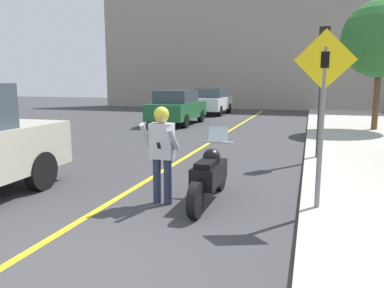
{
  "coord_description": "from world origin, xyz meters",
  "views": [
    {
      "loc": [
        2.69,
        -3.2,
        2.11
      ],
      "look_at": [
        0.68,
        3.14,
        0.99
      ],
      "focal_mm": 35.0,
      "sensor_mm": 36.0,
      "label": 1
    }
  ],
  "objects_px": {
    "person_biker": "(162,145)",
    "crossing_sign": "(323,103)",
    "street_tree": "(381,39)",
    "parked_car_green": "(177,107)",
    "parked_car_white": "(212,101)",
    "traffic_light": "(323,67)",
    "motorcycle": "(209,175)"
  },
  "relations": [
    {
      "from": "street_tree",
      "to": "parked_car_green",
      "type": "xyz_separation_m",
      "value": [
        -8.83,
        0.29,
        -2.93
      ]
    },
    {
      "from": "person_biker",
      "to": "street_tree",
      "type": "relative_size",
      "value": 0.33
    },
    {
      "from": "parked_car_white",
      "to": "parked_car_green",
      "type": "bearing_deg",
      "value": -91.76
    },
    {
      "from": "person_biker",
      "to": "crossing_sign",
      "type": "distance_m",
      "value": 2.68
    },
    {
      "from": "traffic_light",
      "to": "parked_car_white",
      "type": "height_order",
      "value": "traffic_light"
    },
    {
      "from": "motorcycle",
      "to": "person_biker",
      "type": "distance_m",
      "value": 0.99
    },
    {
      "from": "motorcycle",
      "to": "person_biker",
      "type": "relative_size",
      "value": 1.29
    },
    {
      "from": "street_tree",
      "to": "parked_car_green",
      "type": "relative_size",
      "value": 1.24
    },
    {
      "from": "parked_car_green",
      "to": "parked_car_white",
      "type": "height_order",
      "value": "same"
    },
    {
      "from": "person_biker",
      "to": "crossing_sign",
      "type": "bearing_deg",
      "value": 4.9
    },
    {
      "from": "person_biker",
      "to": "crossing_sign",
      "type": "height_order",
      "value": "crossing_sign"
    },
    {
      "from": "parked_car_white",
      "to": "crossing_sign",
      "type": "bearing_deg",
      "value": -70.25
    },
    {
      "from": "person_biker",
      "to": "street_tree",
      "type": "bearing_deg",
      "value": 66.19
    },
    {
      "from": "motorcycle",
      "to": "parked_car_green",
      "type": "bearing_deg",
      "value": 112.49
    },
    {
      "from": "person_biker",
      "to": "crossing_sign",
      "type": "xyz_separation_m",
      "value": [
        2.56,
        0.22,
        0.75
      ]
    },
    {
      "from": "crossing_sign",
      "to": "parked_car_green",
      "type": "distance_m",
      "value": 13.04
    },
    {
      "from": "crossing_sign",
      "to": "parked_car_white",
      "type": "height_order",
      "value": "crossing_sign"
    },
    {
      "from": "person_biker",
      "to": "street_tree",
      "type": "distance_m",
      "value": 12.58
    },
    {
      "from": "traffic_light",
      "to": "person_biker",
      "type": "bearing_deg",
      "value": -120.73
    },
    {
      "from": "traffic_light",
      "to": "crossing_sign",
      "type": "bearing_deg",
      "value": -90.99
    },
    {
      "from": "crossing_sign",
      "to": "motorcycle",
      "type": "bearing_deg",
      "value": 176.64
    },
    {
      "from": "person_biker",
      "to": "parked_car_white",
      "type": "bearing_deg",
      "value": 101.82
    },
    {
      "from": "motorcycle",
      "to": "crossing_sign",
      "type": "height_order",
      "value": "crossing_sign"
    },
    {
      "from": "crossing_sign",
      "to": "street_tree",
      "type": "distance_m",
      "value": 11.44
    },
    {
      "from": "motorcycle",
      "to": "traffic_light",
      "type": "bearing_deg",
      "value": 65.45
    },
    {
      "from": "motorcycle",
      "to": "traffic_light",
      "type": "distance_m",
      "value": 4.92
    },
    {
      "from": "crossing_sign",
      "to": "parked_car_green",
      "type": "relative_size",
      "value": 0.65
    },
    {
      "from": "person_biker",
      "to": "parked_car_green",
      "type": "relative_size",
      "value": 0.4
    },
    {
      "from": "motorcycle",
      "to": "parked_car_white",
      "type": "height_order",
      "value": "parked_car_white"
    },
    {
      "from": "person_biker",
      "to": "motorcycle",
      "type": "bearing_deg",
      "value": 23.23
    },
    {
      "from": "crossing_sign",
      "to": "street_tree",
      "type": "relative_size",
      "value": 0.53
    },
    {
      "from": "parked_car_white",
      "to": "traffic_light",
      "type": "bearing_deg",
      "value": -64.4
    }
  ]
}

